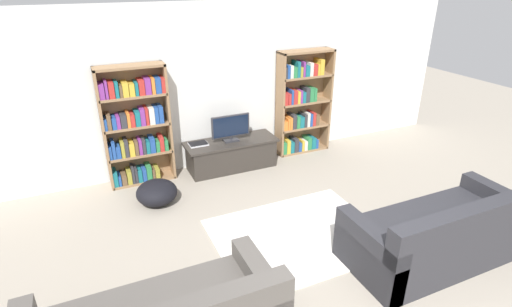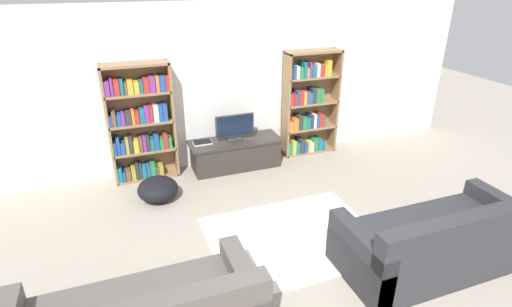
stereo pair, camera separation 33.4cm
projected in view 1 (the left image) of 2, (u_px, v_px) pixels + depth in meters
The scene contains 9 objects.
wall_back at pixel (220, 87), 6.39m from camera, with size 8.80×0.06×2.60m.
bookshelf_left at pixel (136, 127), 5.89m from camera, with size 0.97×0.30×1.80m.
bookshelf_right at pixel (301, 105), 6.95m from camera, with size 0.97×0.30×1.80m.
tv_stand at pixel (231, 154), 6.57m from camera, with size 1.50×0.55×0.48m.
television at pixel (231, 128), 6.37m from camera, with size 0.63×0.16×0.44m.
laptop at pixel (198, 144), 6.32m from camera, with size 0.29×0.22×0.03m.
area_rug at pixel (298, 235), 4.93m from camera, with size 2.02×1.60×0.02m.
couch_right_sofa at pixel (439, 235), 4.46m from camera, with size 2.10×0.96×0.86m.
beanbag_ottoman at pixel (157, 192), 5.57m from camera, with size 0.57×0.57×0.33m, color black.
Camera 1 is at (-2.03, -1.72, 2.98)m, focal length 28.00 mm.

